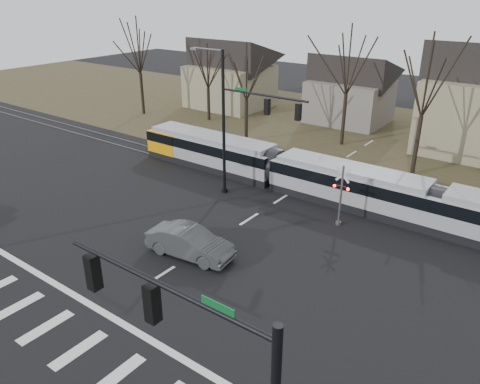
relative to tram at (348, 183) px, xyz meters
The scene contains 13 objects.
ground 16.57m from the tram, 104.21° to the right, with size 140.00×140.00×0.00m, color black.
grass_verge 16.57m from the tram, 104.21° to the left, with size 140.00×28.00×0.01m, color #38331E.
crosswalk 20.46m from the tram, 101.45° to the right, with size 27.00×2.60×0.01m.
stop_line 18.32m from the tram, 102.82° to the right, with size 28.00×0.35×0.01m, color silver.
lane_dashes 4.32m from the tram, behind, with size 0.18×30.00×0.01m.
rail_pair 4.32m from the tram, behind, with size 90.00×1.52×0.06m.
tram is the anchor object (origin of this frame).
sedan 12.35m from the tram, 109.57° to the right, with size 5.28×2.40×1.68m, color #404446.
signal_pole_far 8.45m from the tram, 151.54° to the right, with size 9.28×0.44×10.20m.
rail_crossing_signal 3.36m from the tram, 73.50° to the right, with size 1.08×0.36×4.00m.
tree_row 10.79m from the tram, 101.59° to the left, with size 59.20×7.20×10.00m.
house_a 30.18m from the tram, 143.19° to the left, with size 9.72×8.64×8.60m.
house_b 22.09m from the tram, 114.35° to the left, with size 8.64×7.56×7.65m.
Camera 1 is at (15.68, -12.21, 14.00)m, focal length 35.00 mm.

